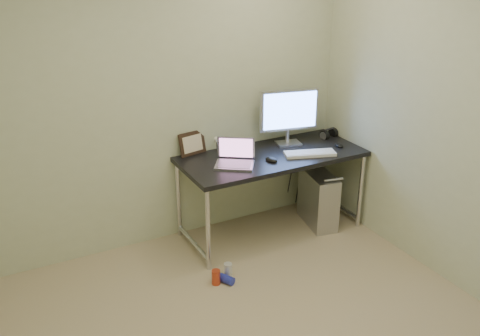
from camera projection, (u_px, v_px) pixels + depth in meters
The scene contains 16 objects.
wall_back at pixel (153, 102), 4.32m from camera, with size 3.50×0.02×2.50m, color beige.
desk at pixel (272, 163), 4.66m from camera, with size 1.61×0.70×0.75m.
tower_computer at pixel (318, 198), 4.96m from camera, with size 0.31×0.52×0.54m.
cable_a at pixel (292, 171), 5.19m from camera, with size 0.01×0.01×0.70m, color black.
cable_b at pixel (300, 171), 5.22m from camera, with size 0.01×0.01×0.72m, color black.
can_red at pixel (216, 277), 4.12m from camera, with size 0.07×0.07×0.12m, color #C13C20.
can_white at pixel (228, 270), 4.21m from camera, with size 0.07×0.07×0.12m, color silver.
can_blue at pixel (226, 279), 4.14m from camera, with size 0.07×0.07×0.12m, color #252EB1.
laptop at pixel (235, 158), 4.41m from camera, with size 0.40×0.38×0.21m.
monitor at pixel (289, 113), 4.76m from camera, with size 0.54×0.20×0.51m.
keyboard at pixel (310, 154), 4.61m from camera, with size 0.44×0.14×0.03m, color white.
mouse_right at pixel (339, 144), 4.80m from camera, with size 0.07×0.11×0.04m, color black.
mouse_left at pixel (271, 159), 4.48m from camera, with size 0.08×0.12×0.04m, color black.
headphones at pixel (329, 134), 5.03m from camera, with size 0.17×0.10×0.11m.
picture_frame at pixel (192, 143), 4.59m from camera, with size 0.25×0.03×0.20m, color black.
webcam at pixel (217, 141), 4.66m from camera, with size 0.05×0.04×0.13m.
Camera 1 is at (-1.34, -2.28, 2.44)m, focal length 40.00 mm.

